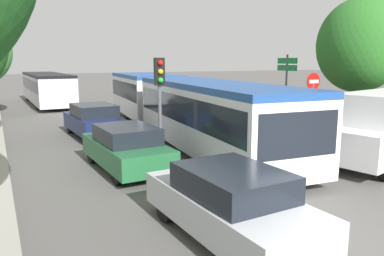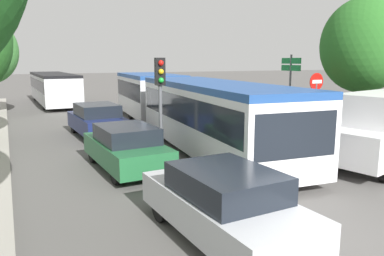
{
  "view_description": "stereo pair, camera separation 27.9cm",
  "coord_description": "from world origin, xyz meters",
  "px_view_note": "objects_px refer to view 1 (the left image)",
  "views": [
    {
      "loc": [
        -5.23,
        -4.67,
        3.3
      ],
      "look_at": [
        0.2,
        5.65,
        1.2
      ],
      "focal_mm": 35.0,
      "sensor_mm": 36.0,
      "label": 1
    },
    {
      "loc": [
        -4.98,
        -4.79,
        3.3
      ],
      "look_at": [
        0.2,
        5.65,
        1.2
      ],
      "focal_mm": 35.0,
      "sensor_mm": 36.0,
      "label": 2
    }
  ],
  "objects_px": {
    "articulated_bus": "(177,102)",
    "direction_sign_post": "(286,76)",
    "city_bus_rear": "(47,87)",
    "tree_right_near": "(361,48)",
    "queued_car_green": "(126,148)",
    "queued_car_silver": "(230,203)",
    "no_entry_sign": "(313,96)",
    "traffic_light": "(160,85)",
    "queued_car_navy": "(94,120)"
  },
  "relations": [
    {
      "from": "articulated_bus",
      "to": "direction_sign_post",
      "type": "distance_m",
      "value": 5.75
    },
    {
      "from": "city_bus_rear",
      "to": "tree_right_near",
      "type": "xyz_separation_m",
      "value": [
        10.04,
        -19.79,
        2.46
      ]
    },
    {
      "from": "queued_car_green",
      "to": "direction_sign_post",
      "type": "distance_m",
      "value": 10.13
    },
    {
      "from": "city_bus_rear",
      "to": "queued_car_silver",
      "type": "bearing_deg",
      "value": 179.49
    },
    {
      "from": "tree_right_near",
      "to": "queued_car_green",
      "type": "bearing_deg",
      "value": 179.92
    },
    {
      "from": "no_entry_sign",
      "to": "direction_sign_post",
      "type": "relative_size",
      "value": 0.78
    },
    {
      "from": "articulated_bus",
      "to": "queued_car_silver",
      "type": "height_order",
      "value": "articulated_bus"
    },
    {
      "from": "queued_car_green",
      "to": "traffic_light",
      "type": "distance_m",
      "value": 2.42
    },
    {
      "from": "city_bus_rear",
      "to": "direction_sign_post",
      "type": "bearing_deg",
      "value": -151.45
    },
    {
      "from": "queued_car_navy",
      "to": "traffic_light",
      "type": "xyz_separation_m",
      "value": [
        1.1,
        -4.84,
        1.77
      ]
    },
    {
      "from": "city_bus_rear",
      "to": "direction_sign_post",
      "type": "distance_m",
      "value": 18.78
    },
    {
      "from": "direction_sign_post",
      "to": "traffic_light",
      "type": "bearing_deg",
      "value": 21.45
    },
    {
      "from": "queued_car_green",
      "to": "queued_car_navy",
      "type": "distance_m",
      "value": 5.59
    },
    {
      "from": "city_bus_rear",
      "to": "articulated_bus",
      "type": "bearing_deg",
      "value": -167.79
    },
    {
      "from": "tree_right_near",
      "to": "direction_sign_post",
      "type": "bearing_deg",
      "value": 103.42
    },
    {
      "from": "queued_car_silver",
      "to": "traffic_light",
      "type": "xyz_separation_m",
      "value": [
        1.14,
        5.99,
        1.81
      ]
    },
    {
      "from": "no_entry_sign",
      "to": "queued_car_silver",
      "type": "bearing_deg",
      "value": -53.7
    },
    {
      "from": "no_entry_sign",
      "to": "queued_car_green",
      "type": "bearing_deg",
      "value": -86.61
    },
    {
      "from": "city_bus_rear",
      "to": "no_entry_sign",
      "type": "xyz_separation_m",
      "value": [
        7.99,
        -19.3,
        0.52
      ]
    },
    {
      "from": "queued_car_silver",
      "to": "queued_car_navy",
      "type": "xyz_separation_m",
      "value": [
        0.04,
        10.83,
        0.04
      ]
    },
    {
      "from": "queued_car_navy",
      "to": "direction_sign_post",
      "type": "bearing_deg",
      "value": -105.43
    },
    {
      "from": "city_bus_rear",
      "to": "queued_car_silver",
      "type": "height_order",
      "value": "city_bus_rear"
    },
    {
      "from": "queued_car_silver",
      "to": "direction_sign_post",
      "type": "relative_size",
      "value": 1.11
    },
    {
      "from": "queued_car_green",
      "to": "direction_sign_post",
      "type": "bearing_deg",
      "value": -71.88
    },
    {
      "from": "traffic_light",
      "to": "queued_car_green",
      "type": "bearing_deg",
      "value": -55.87
    },
    {
      "from": "queued_car_silver",
      "to": "traffic_light",
      "type": "relative_size",
      "value": 1.17
    },
    {
      "from": "queued_car_green",
      "to": "no_entry_sign",
      "type": "xyz_separation_m",
      "value": [
        8.11,
        0.48,
        1.18
      ]
    },
    {
      "from": "city_bus_rear",
      "to": "queued_car_navy",
      "type": "relative_size",
      "value": 2.61
    },
    {
      "from": "queued_car_green",
      "to": "queued_car_navy",
      "type": "relative_size",
      "value": 0.95
    },
    {
      "from": "queued_car_navy",
      "to": "tree_right_near",
      "type": "distance_m",
      "value": 11.72
    },
    {
      "from": "articulated_bus",
      "to": "queued_car_green",
      "type": "height_order",
      "value": "articulated_bus"
    },
    {
      "from": "no_entry_sign",
      "to": "direction_sign_post",
      "type": "height_order",
      "value": "direction_sign_post"
    },
    {
      "from": "queued_car_navy",
      "to": "tree_right_near",
      "type": "relative_size",
      "value": 0.72
    },
    {
      "from": "city_bus_rear",
      "to": "queued_car_navy",
      "type": "bearing_deg",
      "value": 179.95
    },
    {
      "from": "city_bus_rear",
      "to": "queued_car_navy",
      "type": "height_order",
      "value": "city_bus_rear"
    },
    {
      "from": "city_bus_rear",
      "to": "queued_car_navy",
      "type": "distance_m",
      "value": 14.22
    },
    {
      "from": "queued_car_green",
      "to": "no_entry_sign",
      "type": "relative_size",
      "value": 1.42
    },
    {
      "from": "articulated_bus",
      "to": "traffic_light",
      "type": "height_order",
      "value": "traffic_light"
    },
    {
      "from": "city_bus_rear",
      "to": "queued_car_green",
      "type": "xyz_separation_m",
      "value": [
        -0.12,
        -19.78,
        -0.67
      ]
    },
    {
      "from": "articulated_bus",
      "to": "city_bus_rear",
      "type": "height_order",
      "value": "articulated_bus"
    },
    {
      "from": "city_bus_rear",
      "to": "direction_sign_post",
      "type": "height_order",
      "value": "direction_sign_post"
    },
    {
      "from": "articulated_bus",
      "to": "queued_car_green",
      "type": "relative_size",
      "value": 4.36
    },
    {
      "from": "articulated_bus",
      "to": "queued_car_green",
      "type": "xyz_separation_m",
      "value": [
        -3.75,
        -4.23,
        -0.78
      ]
    },
    {
      "from": "no_entry_sign",
      "to": "tree_right_near",
      "type": "bearing_deg",
      "value": 76.48
    },
    {
      "from": "articulated_bus",
      "to": "no_entry_sign",
      "type": "xyz_separation_m",
      "value": [
        4.36,
        -3.75,
        0.4
      ]
    },
    {
      "from": "tree_right_near",
      "to": "queued_car_silver",
      "type": "bearing_deg",
      "value": -152.02
    },
    {
      "from": "no_entry_sign",
      "to": "city_bus_rear",
      "type": "bearing_deg",
      "value": -157.51
    },
    {
      "from": "queued_car_green",
      "to": "no_entry_sign",
      "type": "height_order",
      "value": "no_entry_sign"
    },
    {
      "from": "queued_car_silver",
      "to": "no_entry_sign",
      "type": "relative_size",
      "value": 1.42
    },
    {
      "from": "direction_sign_post",
      "to": "queued_car_navy",
      "type": "bearing_deg",
      "value": -10.83
    }
  ]
}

